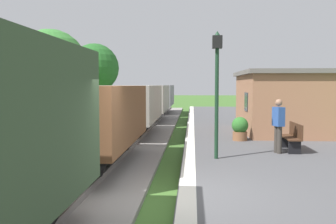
{
  "coord_description": "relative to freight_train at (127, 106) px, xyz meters",
  "views": [
    {
      "loc": [
        0.5,
        -7.3,
        2.4
      ],
      "look_at": [
        -0.26,
        4.11,
        1.57
      ],
      "focal_mm": 39.95,
      "sensor_mm": 36.0,
      "label": 1
    }
  ],
  "objects": [
    {
      "name": "platform_slab",
      "position": [
        5.6,
        -8.89,
        -1.34
      ],
      "size": [
        6.0,
        60.0,
        0.25
      ],
      "primitive_type": "cube",
      "color": "#4C4C4F",
      "rests_on": "ground"
    },
    {
      "name": "person_waiting",
      "position": [
        5.59,
        -4.3,
        -0.28
      ],
      "size": [
        0.35,
        0.44,
        1.71
      ],
      "rotation": [
        0.0,
        0.0,
        3.48
      ],
      "color": "#38332D",
      "rests_on": "platform_slab"
    },
    {
      "name": "freight_train",
      "position": [
        0.0,
        0.0,
        0.0
      ],
      "size": [
        2.5,
        32.6,
        2.72
      ],
      "color": "#384C33",
      "rests_on": "rail_near"
    },
    {
      "name": "track_ballast",
      "position": [
        -0.0,
        -8.89,
        -1.4
      ],
      "size": [
        3.8,
        60.0,
        0.12
      ],
      "primitive_type": "cube",
      "color": "gray",
      "rests_on": "ground"
    },
    {
      "name": "lamp_post_near",
      "position": [
        3.59,
        -5.3,
        1.34
      ],
      "size": [
        0.28,
        0.28,
        3.7
      ],
      "color": "#193823",
      "rests_on": "platform_slab"
    },
    {
      "name": "rail_far",
      "position": [
        -0.72,
        -8.89,
        -1.27
      ],
      "size": [
        0.07,
        60.0,
        0.14
      ],
      "primitive_type": "cube",
      "color": "slate",
      "rests_on": "track_ballast"
    },
    {
      "name": "bench_near_hut",
      "position": [
        6.15,
        -3.84,
        -0.74
      ],
      "size": [
        0.42,
        1.5,
        0.91
      ],
      "color": "#422819",
      "rests_on": "platform_slab"
    },
    {
      "name": "ground_plane",
      "position": [
        2.4,
        -8.89,
        -1.46
      ],
      "size": [
        160.0,
        160.0,
        0.0
      ],
      "primitive_type": "plane",
      "color": "#3D6628"
    },
    {
      "name": "platform_edge_stripe",
      "position": [
        2.8,
        -8.89,
        -1.21
      ],
      "size": [
        0.36,
        60.0,
        0.01
      ],
      "primitive_type": "cube",
      "color": "silver",
      "rests_on": "platform_slab"
    },
    {
      "name": "tree_trackside_far",
      "position": [
        -4.51,
        2.97,
        1.94
      ],
      "size": [
        3.77,
        3.77,
        5.3
      ],
      "color": "#4C3823",
      "rests_on": "ground"
    },
    {
      "name": "station_hut",
      "position": [
        6.8,
        1.1,
        0.19
      ],
      "size": [
        3.5,
        5.8,
        2.78
      ],
      "color": "#9E6B4C",
      "rests_on": "platform_slab"
    },
    {
      "name": "potted_planter",
      "position": [
        4.74,
        -1.64,
        -0.74
      ],
      "size": [
        0.64,
        0.64,
        0.92
      ],
      "color": "brown",
      "rests_on": "platform_slab"
    },
    {
      "name": "tree_field_left",
      "position": [
        -4.31,
        10.96,
        2.18
      ],
      "size": [
        3.56,
        3.56,
        5.44
      ],
      "color": "#4C3823",
      "rests_on": "ground"
    },
    {
      "name": "rail_near",
      "position": [
        0.72,
        -8.89,
        -1.27
      ],
      "size": [
        0.07,
        60.0,
        0.14
      ],
      "primitive_type": "cube",
      "color": "slate",
      "rests_on": "track_ballast"
    }
  ]
}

